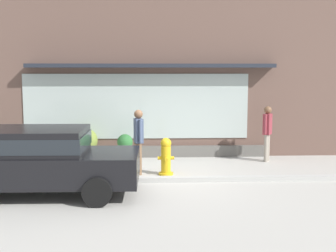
{
  "coord_description": "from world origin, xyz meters",
  "views": [
    {
      "loc": [
        -0.05,
        -10.9,
        2.74
      ],
      "look_at": [
        0.45,
        1.2,
        1.22
      ],
      "focal_mm": 47.17,
      "sensor_mm": 36.0,
      "label": 1
    }
  ],
  "objects_px": {
    "fire_hydrant": "(166,156)",
    "potted_plant_trailing_edge": "(86,143)",
    "pedestrian_with_handbag": "(138,137)",
    "potted_plant_doorstep": "(125,147)",
    "pedestrian_passerby": "(267,129)",
    "potted_plant_low_front": "(20,149)",
    "parked_car_black": "(38,157)"
  },
  "relations": [
    {
      "from": "potted_plant_low_front",
      "to": "parked_car_black",
      "type": "bearing_deg",
      "value": -67.81
    },
    {
      "from": "potted_plant_trailing_edge",
      "to": "pedestrian_with_handbag",
      "type": "bearing_deg",
      "value": -50.07
    },
    {
      "from": "fire_hydrant",
      "to": "potted_plant_doorstep",
      "type": "xyz_separation_m",
      "value": [
        -1.18,
        1.91,
        -0.07
      ]
    },
    {
      "from": "potted_plant_trailing_edge",
      "to": "potted_plant_doorstep",
      "type": "distance_m",
      "value": 1.24
    },
    {
      "from": "potted_plant_low_front",
      "to": "potted_plant_doorstep",
      "type": "distance_m",
      "value": 3.17
    },
    {
      "from": "pedestrian_with_handbag",
      "to": "potted_plant_doorstep",
      "type": "relative_size",
      "value": 2.11
    },
    {
      "from": "fire_hydrant",
      "to": "pedestrian_with_handbag",
      "type": "height_order",
      "value": "pedestrian_with_handbag"
    },
    {
      "from": "parked_car_black",
      "to": "potted_plant_low_front",
      "type": "relative_size",
      "value": 6.13
    },
    {
      "from": "parked_car_black",
      "to": "potted_plant_trailing_edge",
      "type": "xyz_separation_m",
      "value": [
        0.46,
        3.93,
        -0.32
      ]
    },
    {
      "from": "pedestrian_with_handbag",
      "to": "parked_car_black",
      "type": "xyz_separation_m",
      "value": [
        -2.15,
        -1.92,
        -0.16
      ]
    },
    {
      "from": "pedestrian_with_handbag",
      "to": "potted_plant_low_front",
      "type": "xyz_separation_m",
      "value": [
        -3.63,
        1.71,
        -0.61
      ]
    },
    {
      "from": "potted_plant_low_front",
      "to": "potted_plant_trailing_edge",
      "type": "bearing_deg",
      "value": 8.96
    },
    {
      "from": "parked_car_black",
      "to": "potted_plant_trailing_edge",
      "type": "height_order",
      "value": "parked_car_black"
    },
    {
      "from": "pedestrian_with_handbag",
      "to": "potted_plant_doorstep",
      "type": "xyz_separation_m",
      "value": [
        -0.46,
        1.81,
        -0.58
      ]
    },
    {
      "from": "fire_hydrant",
      "to": "parked_car_black",
      "type": "bearing_deg",
      "value": -147.77
    },
    {
      "from": "pedestrian_with_handbag",
      "to": "pedestrian_passerby",
      "type": "bearing_deg",
      "value": -83.81
    },
    {
      "from": "potted_plant_trailing_edge",
      "to": "potted_plant_doorstep",
      "type": "height_order",
      "value": "potted_plant_trailing_edge"
    },
    {
      "from": "potted_plant_trailing_edge",
      "to": "pedestrian_passerby",
      "type": "bearing_deg",
      "value": -5.27
    },
    {
      "from": "pedestrian_with_handbag",
      "to": "potted_plant_trailing_edge",
      "type": "distance_m",
      "value": 2.67
    },
    {
      "from": "parked_car_black",
      "to": "potted_plant_doorstep",
      "type": "distance_m",
      "value": 4.11
    },
    {
      "from": "pedestrian_with_handbag",
      "to": "potted_plant_doorstep",
      "type": "bearing_deg",
      "value": -0.82
    },
    {
      "from": "fire_hydrant",
      "to": "potted_plant_doorstep",
      "type": "bearing_deg",
      "value": 121.74
    },
    {
      "from": "pedestrian_passerby",
      "to": "potted_plant_low_front",
      "type": "distance_m",
      "value": 7.5
    },
    {
      "from": "parked_car_black",
      "to": "potted_plant_low_front",
      "type": "height_order",
      "value": "parked_car_black"
    },
    {
      "from": "fire_hydrant",
      "to": "pedestrian_with_handbag",
      "type": "relative_size",
      "value": 0.57
    },
    {
      "from": "potted_plant_low_front",
      "to": "pedestrian_with_handbag",
      "type": "bearing_deg",
      "value": -25.21
    },
    {
      "from": "potted_plant_doorstep",
      "to": "parked_car_black",
      "type": "bearing_deg",
      "value": -114.36
    },
    {
      "from": "parked_car_black",
      "to": "potted_plant_trailing_edge",
      "type": "distance_m",
      "value": 3.97
    },
    {
      "from": "parked_car_black",
      "to": "potted_plant_trailing_edge",
      "type": "relative_size",
      "value": 4.34
    },
    {
      "from": "fire_hydrant",
      "to": "potted_plant_low_front",
      "type": "height_order",
      "value": "fire_hydrant"
    },
    {
      "from": "fire_hydrant",
      "to": "potted_plant_trailing_edge",
      "type": "bearing_deg",
      "value": 138.65
    },
    {
      "from": "pedestrian_passerby",
      "to": "potted_plant_trailing_edge",
      "type": "bearing_deg",
      "value": -63.52
    }
  ]
}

